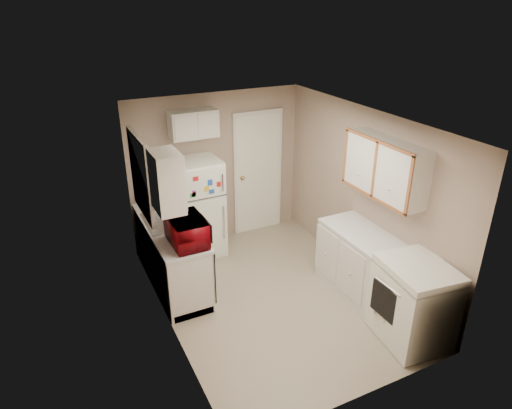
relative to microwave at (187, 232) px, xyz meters
name	(u,v)px	position (x,y,z in m)	size (l,w,h in m)	color
floor	(272,295)	(1.02, -0.33, -1.05)	(3.80, 3.80, 0.00)	#B9AD93
ceiling	(275,121)	(1.02, -0.33, 1.35)	(3.80, 3.80, 0.00)	white
wall_left	(164,240)	(-0.38, -0.33, 0.15)	(3.80, 3.80, 0.00)	tan
wall_right	(364,196)	(2.42, -0.33, 0.15)	(3.80, 3.80, 0.00)	tan
wall_back	(217,168)	(1.02, 1.57, 0.15)	(2.80, 2.80, 0.00)	tan
wall_front	(373,299)	(1.02, -2.23, 0.15)	(2.80, 2.80, 0.00)	tan
left_counter	(172,254)	(-0.08, 0.57, -0.60)	(0.60, 1.80, 0.90)	silver
dishwasher	(207,268)	(0.21, -0.03, -0.56)	(0.03, 0.58, 0.72)	black
sink	(166,223)	(-0.08, 0.72, -0.19)	(0.54, 0.74, 0.16)	gray
microwave	(187,232)	(0.00, 0.00, 0.00)	(0.34, 0.61, 0.41)	maroon
soap_bottle	(155,206)	(-0.13, 1.05, -0.05)	(0.09, 0.09, 0.20)	silver
window_blinds	(141,176)	(-0.34, 0.72, 0.55)	(0.10, 0.98, 1.08)	silver
upper_cabinet_left	(167,182)	(-0.23, -0.11, 0.75)	(0.30, 0.45, 0.70)	silver
refrigerator	(200,208)	(0.57, 1.17, -0.28)	(0.63, 0.61, 1.53)	white
cabinet_over_fridge	(193,124)	(0.62, 1.42, 0.95)	(0.70, 0.30, 0.40)	silver
interior_door	(258,173)	(1.72, 1.53, -0.03)	(0.86, 0.06, 2.08)	white
right_counter	(379,277)	(2.12, -1.13, -0.60)	(0.60, 2.00, 0.90)	silver
stove	(413,303)	(2.07, -1.77, -0.55)	(0.67, 0.83, 1.01)	white
upper_cabinet_right	(385,168)	(2.27, -0.83, 0.75)	(0.30, 1.20, 0.70)	silver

